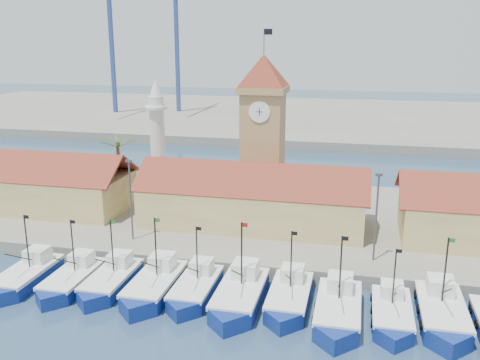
% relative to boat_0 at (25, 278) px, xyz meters
% --- Properties ---
extents(ground, '(400.00, 400.00, 0.00)m').
position_rel_boat_0_xyz_m(ground, '(18.85, -1.99, -0.75)').
color(ground, navy).
rests_on(ground, ground).
extents(quay, '(140.00, 32.00, 1.50)m').
position_rel_boat_0_xyz_m(quay, '(18.85, 22.01, -0.00)').
color(quay, gray).
rests_on(quay, ground).
extents(terminal, '(240.00, 80.00, 2.00)m').
position_rel_boat_0_xyz_m(terminal, '(18.85, 108.01, 0.25)').
color(terminal, gray).
rests_on(terminal, ground).
extents(boat_0, '(3.50, 9.59, 7.26)m').
position_rel_boat_0_xyz_m(boat_0, '(0.00, 0.00, 0.00)').
color(boat_0, navy).
rests_on(boat_0, ground).
extents(boat_1, '(3.38, 9.25, 7.00)m').
position_rel_boat_0_xyz_m(boat_1, '(4.70, 0.35, -0.03)').
color(boat_1, navy).
rests_on(boat_1, ground).
extents(boat_2, '(3.41, 9.34, 7.07)m').
position_rel_boat_0_xyz_m(boat_2, '(8.47, 0.96, -0.02)').
color(boat_2, navy).
rests_on(boat_2, ground).
extents(boat_3, '(3.71, 10.17, 7.70)m').
position_rel_boat_0_xyz_m(boat_3, '(12.93, 0.79, 0.05)').
color(boat_3, navy).
rests_on(boat_3, ground).
extents(boat_4, '(3.38, 9.27, 7.01)m').
position_rel_boat_0_xyz_m(boat_4, '(16.81, 1.21, -0.03)').
color(boat_4, navy).
rests_on(boat_4, ground).
extents(boat_5, '(3.86, 10.56, 7.99)m').
position_rel_boat_0_xyz_m(boat_5, '(21.16, 0.56, 0.08)').
color(boat_5, navy).
rests_on(boat_5, ground).
extents(boat_6, '(3.50, 9.59, 7.25)m').
position_rel_boat_0_xyz_m(boat_6, '(25.51, 1.34, -0.00)').
color(boat_6, navy).
rests_on(boat_6, ground).
extents(boat_7, '(3.74, 10.23, 7.74)m').
position_rel_boat_0_xyz_m(boat_7, '(29.88, -0.14, 0.05)').
color(boat_7, navy).
rests_on(boat_7, ground).
extents(boat_8, '(3.26, 8.92, 6.75)m').
position_rel_boat_0_xyz_m(boat_8, '(34.32, 0.47, -0.05)').
color(boat_8, navy).
rests_on(boat_8, ground).
extents(boat_9, '(3.76, 10.31, 7.80)m').
position_rel_boat_0_xyz_m(boat_9, '(38.42, 1.23, 0.06)').
color(boat_9, navy).
rests_on(boat_9, ground).
extents(hall_left, '(31.20, 10.13, 7.61)m').
position_rel_boat_0_xyz_m(hall_left, '(-13.15, 18.01, 3.24)').
color(hall_left, '#DDC879').
rests_on(hall_left, quay).
extents(hall_center, '(27.04, 10.13, 7.61)m').
position_rel_boat_0_xyz_m(hall_center, '(18.85, 18.01, 3.24)').
color(hall_center, '#DDC879').
rests_on(hall_center, quay).
extents(clock_tower, '(5.80, 5.80, 22.70)m').
position_rel_boat_0_xyz_m(clock_tower, '(18.85, 24.01, 11.21)').
color(clock_tower, '#A08752').
rests_on(clock_tower, quay).
extents(minaret, '(3.00, 3.00, 16.30)m').
position_rel_boat_0_xyz_m(minaret, '(3.85, 26.01, 8.98)').
color(minaret, silver).
rests_on(minaret, quay).
extents(palm_tree, '(5.60, 5.03, 8.39)m').
position_rel_boat_0_xyz_m(palm_tree, '(-1.15, 24.01, 5.50)').
color(palm_tree, brown).
rests_on(palm_tree, quay).
extents(lamp_posts, '(80.70, 0.25, 9.03)m').
position_rel_boat_0_xyz_m(lamp_posts, '(19.35, 10.01, 5.73)').
color(lamp_posts, '#3F3F44').
rests_on(lamp_posts, quay).
extents(crane_blue_far, '(1.00, 33.23, 42.83)m').
position_rel_boat_0_xyz_m(crane_blue_far, '(-38.16, 98.55, 25.07)').
color(crane_blue_far, navy).
rests_on(crane_blue_far, terminal).
extents(crane_blue_near, '(1.00, 31.15, 41.62)m').
position_rel_boat_0_xyz_m(crane_blue_near, '(-21.12, 104.81, 24.23)').
color(crane_blue_near, navy).
rests_on(crane_blue_near, terminal).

